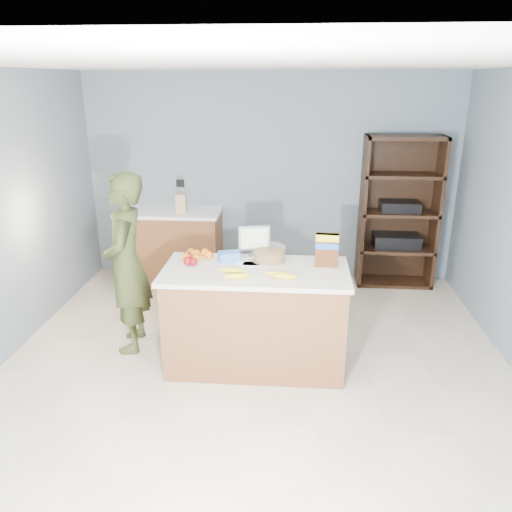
# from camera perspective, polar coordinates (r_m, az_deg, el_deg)

# --- Properties ---
(floor) EXTENTS (4.50, 5.00, 0.02)m
(floor) POSITION_cam_1_polar(r_m,az_deg,el_deg) (4.32, -0.38, -14.21)
(floor) COLOR beige
(floor) RESTS_ON ground
(walls) EXTENTS (4.52, 5.02, 2.51)m
(walls) POSITION_cam_1_polar(r_m,az_deg,el_deg) (3.67, -0.44, 7.80)
(walls) COLOR slate
(walls) RESTS_ON ground
(counter_peninsula) EXTENTS (1.56, 0.76, 0.90)m
(counter_peninsula) POSITION_cam_1_polar(r_m,az_deg,el_deg) (4.36, -0.05, -7.47)
(counter_peninsula) COLOR brown
(counter_peninsula) RESTS_ON ground
(back_cabinet) EXTENTS (1.24, 0.62, 0.90)m
(back_cabinet) POSITION_cam_1_polar(r_m,az_deg,el_deg) (6.28, -9.62, 1.20)
(back_cabinet) COLOR brown
(back_cabinet) RESTS_ON ground
(shelving_unit) EXTENTS (0.90, 0.40, 1.80)m
(shelving_unit) POSITION_cam_1_polar(r_m,az_deg,el_deg) (6.24, 15.89, 4.57)
(shelving_unit) COLOR black
(shelving_unit) RESTS_ON ground
(person) EXTENTS (0.49, 0.66, 1.65)m
(person) POSITION_cam_1_polar(r_m,az_deg,el_deg) (4.64, -14.56, -0.88)
(person) COLOR #343D1B
(person) RESTS_ON ground
(knife_block) EXTENTS (0.12, 0.10, 0.31)m
(knife_block) POSITION_cam_1_polar(r_m,az_deg,el_deg) (6.03, -8.54, 6.11)
(knife_block) COLOR tan
(knife_block) RESTS_ON back_cabinet
(envelopes) EXTENTS (0.28, 0.15, 0.00)m
(envelopes) POSITION_cam_1_polar(r_m,az_deg,el_deg) (4.29, -0.34, -0.88)
(envelopes) COLOR white
(envelopes) RESTS_ON counter_peninsula
(bananas) EXTENTS (0.65, 0.20, 0.05)m
(bananas) POSITION_cam_1_polar(r_m,az_deg,el_deg) (3.99, 0.21, -2.11)
(bananas) COLOR yellow
(bananas) RESTS_ON counter_peninsula
(apples) EXTENTS (0.13, 0.20, 0.07)m
(apples) POSITION_cam_1_polar(r_m,az_deg,el_deg) (4.31, -7.52, -0.44)
(apples) COLOR maroon
(apples) RESTS_ON counter_peninsula
(oranges) EXTENTS (0.26, 0.23, 0.07)m
(oranges) POSITION_cam_1_polar(r_m,az_deg,el_deg) (4.43, -6.83, 0.14)
(oranges) COLOR orange
(oranges) RESTS_ON counter_peninsula
(blue_carton) EXTENTS (0.21, 0.17, 0.08)m
(blue_carton) POSITION_cam_1_polar(r_m,az_deg,el_deg) (4.35, -3.07, -0.04)
(blue_carton) COLOR blue
(blue_carton) RESTS_ON counter_peninsula
(salad_bowl) EXTENTS (0.30, 0.30, 0.13)m
(salad_bowl) POSITION_cam_1_polar(r_m,az_deg,el_deg) (4.34, 1.47, 0.17)
(salad_bowl) COLOR #267219
(salad_bowl) RESTS_ON counter_peninsula
(tv) EXTENTS (0.28, 0.12, 0.28)m
(tv) POSITION_cam_1_polar(r_m,az_deg,el_deg) (4.43, -0.20, 1.95)
(tv) COLOR silver
(tv) RESTS_ON counter_peninsula
(cereal_box) EXTENTS (0.20, 0.08, 0.29)m
(cereal_box) POSITION_cam_1_polar(r_m,az_deg,el_deg) (4.22, 8.11, 0.95)
(cereal_box) COLOR #592B14
(cereal_box) RESTS_ON counter_peninsula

